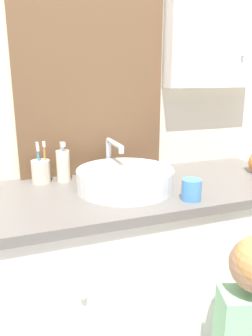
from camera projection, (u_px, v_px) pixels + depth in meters
The scene contains 7 objects.
wall_back at pixel (120, 90), 1.52m from camera, with size 3.20×0.18×2.50m.
vanity_counter at pixel (140, 282), 1.46m from camera, with size 1.38×0.56×0.90m.
sink_basin at pixel (125, 178), 1.30m from camera, with size 0.38×0.43×0.17m.
toothbrush_holder at pixel (41, 171), 1.38m from camera, with size 0.08×0.08×0.17m.
soap_dispenser at pixel (63, 165), 1.39m from camera, with size 0.06×0.06×0.17m.
child_figure at pixel (250, 328), 1.08m from camera, with size 0.31×0.39×0.87m.
drinking_cup at pixel (191, 190), 1.19m from camera, with size 0.07×0.07×0.08m, color #4789D1.
Camera 1 is at (-0.50, -0.85, 1.33)m, focal length 35.00 mm.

